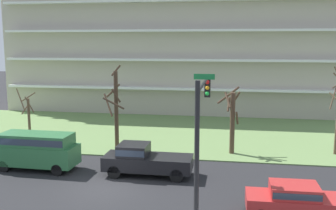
# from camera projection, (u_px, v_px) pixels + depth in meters

# --- Properties ---
(ground) EXTENTS (160.00, 160.00, 0.00)m
(ground) POSITION_uv_depth(u_px,v_px,m) (106.00, 188.00, 21.90)
(ground) COLOR #232326
(grass_lawn_strip) EXTENTS (80.00, 16.00, 0.08)m
(grass_lawn_strip) POSITION_uv_depth(u_px,v_px,m) (155.00, 132.00, 35.53)
(grass_lawn_strip) COLOR #66844C
(grass_lawn_strip) RESTS_ON ground
(apartment_building) EXTENTS (38.76, 11.97, 18.61)m
(apartment_building) POSITION_uv_depth(u_px,v_px,m) (176.00, 32.00, 47.21)
(apartment_building) COLOR #B2A899
(apartment_building) RESTS_ON ground
(tree_far_left) EXTENTS (1.39, 1.70, 4.53)m
(tree_far_left) POSITION_uv_depth(u_px,v_px,m) (28.00, 117.00, 30.87)
(tree_far_left) COLOR brown
(tree_far_left) RESTS_ON ground
(tree_left) EXTENTS (1.86, 1.83, 6.42)m
(tree_left) POSITION_uv_depth(u_px,v_px,m) (116.00, 108.00, 29.48)
(tree_left) COLOR #423023
(tree_left) RESTS_ON ground
(tree_center) EXTENTS (1.73, 1.84, 4.89)m
(tree_center) POSITION_uv_depth(u_px,v_px,m) (232.00, 119.00, 28.23)
(tree_center) COLOR #4C3828
(tree_center) RESTS_ON ground
(sedan_red_near_left) EXTENTS (4.42, 1.86, 1.57)m
(sedan_red_near_left) POSITION_uv_depth(u_px,v_px,m) (294.00, 199.00, 18.25)
(sedan_red_near_left) COLOR #B22828
(sedan_red_near_left) RESTS_ON ground
(van_green_center_left) EXTENTS (5.26, 2.15, 2.36)m
(van_green_center_left) POSITION_uv_depth(u_px,v_px,m) (37.00, 148.00, 24.99)
(van_green_center_left) COLOR #2D6B3D
(van_green_center_left) RESTS_ON ground
(pickup_black_near_right) EXTENTS (5.40, 2.01, 1.95)m
(pickup_black_near_right) POSITION_uv_depth(u_px,v_px,m) (144.00, 159.00, 23.92)
(pickup_black_near_right) COLOR black
(pickup_black_near_right) RESTS_ON ground
(traffic_signal_mast) EXTENTS (0.90, 5.95, 6.80)m
(traffic_signal_mast) POSITION_uv_depth(u_px,v_px,m) (201.00, 129.00, 15.73)
(traffic_signal_mast) COLOR black
(traffic_signal_mast) RESTS_ON ground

